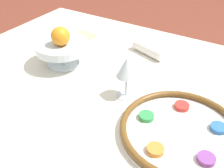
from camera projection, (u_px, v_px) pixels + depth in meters
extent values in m
cube|color=silver|center=(126.00, 157.00, 1.15)|extent=(1.58, 1.09, 0.72)
cylinder|color=silver|center=(181.00, 133.00, 0.77)|extent=(0.36, 0.36, 0.01)
torus|color=brown|center=(181.00, 129.00, 0.76)|extent=(0.36, 0.36, 0.02)
cylinder|color=#33934C|center=(146.00, 116.00, 0.81)|extent=(0.05, 0.05, 0.01)
cylinder|color=orange|center=(155.00, 150.00, 0.70)|extent=(0.05, 0.05, 0.01)
cylinder|color=#844299|center=(206.00, 159.00, 0.68)|extent=(0.05, 0.05, 0.01)
cylinder|color=#2D6BB7|center=(218.00, 128.00, 0.77)|extent=(0.05, 0.05, 0.01)
cylinder|color=red|center=(182.00, 106.00, 0.85)|extent=(0.05, 0.05, 0.01)
cylinder|color=silver|center=(125.00, 95.00, 0.92)|extent=(0.07, 0.07, 0.00)
cylinder|color=silver|center=(125.00, 85.00, 0.89)|extent=(0.01, 0.01, 0.08)
cone|color=silver|center=(126.00, 67.00, 0.85)|extent=(0.07, 0.07, 0.07)
cylinder|color=silver|center=(64.00, 63.00, 1.09)|extent=(0.13, 0.13, 0.01)
cylinder|color=silver|center=(63.00, 56.00, 1.07)|extent=(0.03, 0.03, 0.06)
cylinder|color=silver|center=(62.00, 46.00, 1.04)|extent=(0.21, 0.21, 0.03)
sphere|color=orange|center=(60.00, 36.00, 1.00)|extent=(0.07, 0.07, 0.07)
cylinder|color=silver|center=(83.00, 38.00, 1.29)|extent=(0.16, 0.16, 0.01)
cube|color=#D1B784|center=(82.00, 36.00, 1.28)|extent=(0.11, 0.11, 0.01)
cylinder|color=white|center=(149.00, 49.00, 1.14)|extent=(0.17, 0.10, 0.05)
cube|color=silver|center=(152.00, 50.00, 1.19)|extent=(0.17, 0.03, 0.01)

